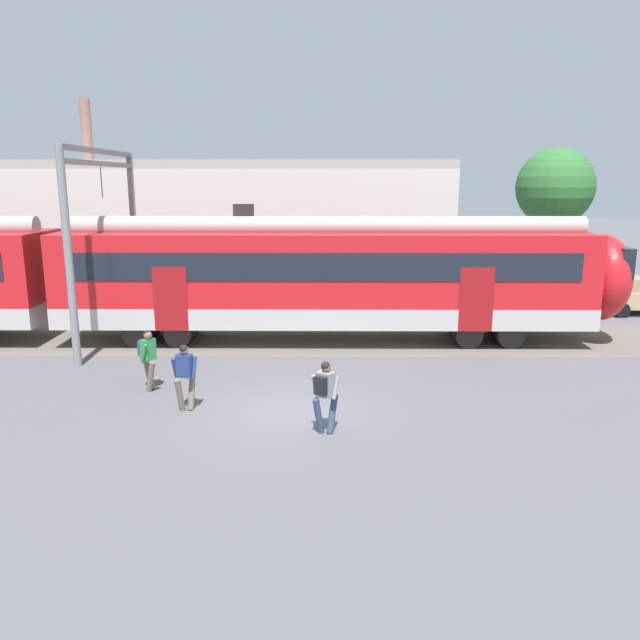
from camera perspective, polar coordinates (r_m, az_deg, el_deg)
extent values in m
plane|color=#515156|center=(15.30, -3.02, -8.49)|extent=(160.00, 160.00, 0.00)
cube|color=#605951|center=(24.65, -26.22, -1.57)|extent=(80.00, 4.40, 0.01)
cube|color=#B7B2AD|center=(21.77, 0.30, 0.84)|extent=(18.00, 3.06, 0.70)
cube|color=red|center=(21.51, 0.30, 4.88)|extent=(18.00, 3.00, 2.40)
cube|color=black|center=(19.98, 0.28, 4.86)|extent=(16.56, 0.03, 0.90)
cube|color=maroon|center=(20.72, 14.11, 1.82)|extent=(1.10, 0.04, 2.10)
cube|color=maroon|center=(20.77, -13.52, 1.87)|extent=(1.10, 0.04, 2.10)
cylinder|color=#9C9793|center=(21.36, 0.31, 8.55)|extent=(17.64, 0.70, 0.70)
cube|color=black|center=(21.51, -7.01, 9.96)|extent=(0.70, 0.12, 0.40)
cylinder|color=black|center=(22.76, 16.32, -0.71)|extent=(0.90, 2.40, 0.90)
cylinder|color=black|center=(22.42, 12.87, -0.71)|extent=(0.90, 2.40, 0.90)
cylinder|color=black|center=(22.46, -12.25, -0.65)|extent=(0.90, 2.40, 0.90)
cylinder|color=black|center=(22.81, -15.68, -0.63)|extent=(0.90, 2.40, 0.90)
ellipsoid|color=red|center=(23.54, 24.29, 3.58)|extent=(1.80, 2.85, 2.95)
cube|color=black|center=(23.60, 25.20, 4.99)|extent=(0.40, 2.40, 1.00)
cylinder|color=#6B6051|center=(17.17, -15.22, -5.03)|extent=(0.38, 0.32, 0.87)
cylinder|color=#6B6051|center=(17.48, -15.39, -4.72)|extent=(0.38, 0.32, 0.87)
cube|color=#2D7F47|center=(17.13, -15.44, -2.61)|extent=(0.40, 0.43, 0.56)
cylinder|color=#2D7F47|center=(17.34, -15.07, -2.57)|extent=(0.26, 0.21, 0.52)
cylinder|color=#2D7F47|center=(16.94, -15.81, -2.97)|extent=(0.26, 0.21, 0.52)
sphere|color=brown|center=(17.02, -15.48, -1.35)|extent=(0.22, 0.22, 0.22)
sphere|color=black|center=(17.02, -15.53, -1.24)|extent=(0.20, 0.20, 0.20)
cube|color=navy|center=(17.25, -15.84, -2.45)|extent=(0.29, 0.32, 0.40)
cylinder|color=#6B6051|center=(15.74, -11.66, -6.46)|extent=(0.22, 0.38, 0.87)
cylinder|color=#6B6051|center=(15.58, -12.69, -6.71)|extent=(0.22, 0.38, 0.87)
cube|color=navy|center=(15.44, -12.29, -4.10)|extent=(0.40, 0.31, 0.56)
cylinder|color=navy|center=(15.48, -13.15, -4.29)|extent=(0.14, 0.26, 0.52)
cylinder|color=navy|center=(15.44, -11.42, -4.26)|extent=(0.14, 0.26, 0.52)
sphere|color=#9E7051|center=(15.36, -12.33, -2.68)|extent=(0.22, 0.22, 0.22)
sphere|color=black|center=(15.33, -12.37, -2.59)|extent=(0.20, 0.20, 0.20)
cylinder|color=navy|center=(14.05, 1.14, -8.56)|extent=(0.33, 0.38, 0.87)
cylinder|color=navy|center=(13.94, -0.14, -8.74)|extent=(0.33, 0.38, 0.87)
cube|color=gray|center=(13.75, 0.51, -5.90)|extent=(0.43, 0.40, 0.56)
cylinder|color=gray|center=(13.83, -0.43, -6.01)|extent=(0.22, 0.25, 0.52)
cylinder|color=gray|center=(13.71, 1.46, -6.18)|extent=(0.22, 0.25, 0.52)
sphere|color=brown|center=(13.65, 0.56, -4.32)|extent=(0.22, 0.22, 0.22)
sphere|color=black|center=(13.62, 0.51, -4.22)|extent=(0.20, 0.20, 0.20)
cube|color=black|center=(13.61, 0.07, -6.01)|extent=(0.32, 0.29, 0.40)
cylinder|color=black|center=(29.76, 24.60, 1.43)|extent=(0.60, 0.21, 0.60)
cylinder|color=black|center=(28.39, 25.90, 0.81)|extent=(0.60, 0.21, 0.60)
cylinder|color=gray|center=(19.75, -21.99, 5.16)|extent=(0.24, 0.24, 6.50)
cylinder|color=gray|center=(25.74, -16.60, 7.11)|extent=(0.24, 0.24, 6.50)
cube|color=gray|center=(22.62, -19.54, 14.34)|extent=(0.20, 6.40, 0.16)
cube|color=gray|center=(22.61, -19.47, 13.33)|extent=(0.20, 6.40, 0.16)
cylinder|color=black|center=(22.60, -19.35, 11.81)|extent=(0.03, 0.03, 1.00)
cube|color=beige|center=(30.97, -8.59, 7.88)|extent=(21.43, 5.00, 6.00)
cube|color=#A7A39B|center=(30.88, -8.79, 13.81)|extent=(21.43, 5.00, 0.40)
cylinder|color=#8C6656|center=(32.58, -20.54, 15.58)|extent=(0.50, 0.50, 3.20)
cylinder|color=brown|center=(35.09, 20.30, 5.97)|extent=(0.32, 0.32, 3.77)
sphere|color=#2D662D|center=(34.91, 20.71, 11.30)|extent=(3.96, 3.96, 3.96)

